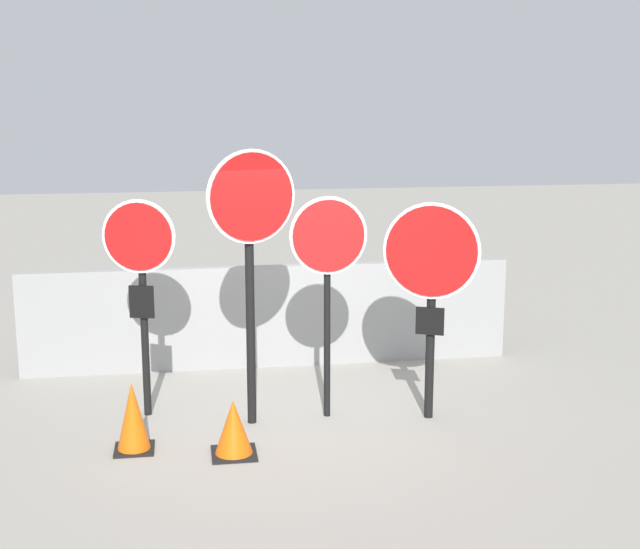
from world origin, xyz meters
TOP-DOWN VIEW (x-y plane):
  - ground_plane at (0.00, 0.00)m, footprint 40.00×40.00m
  - fence_back at (0.00, 1.61)m, footprint 5.73×0.12m
  - stop_sign_0 at (-1.39, 0.15)m, footprint 0.71×0.20m
  - stop_sign_1 at (-0.34, -0.23)m, footprint 0.85×0.31m
  - stop_sign_2 at (0.40, -0.17)m, footprint 0.76×0.12m
  - stop_sign_3 at (1.38, -0.36)m, footprint 0.87×0.40m
  - traffic_cone_0 at (-0.58, -0.95)m, footprint 0.41×0.41m
  - traffic_cone_1 at (-1.48, -0.71)m, footprint 0.36×0.36m

SIDE VIEW (x-z plane):
  - ground_plane at x=0.00m, z-range 0.00..0.00m
  - traffic_cone_0 at x=-0.58m, z-range 0.00..0.51m
  - traffic_cone_1 at x=-1.48m, z-range 0.00..0.65m
  - fence_back at x=0.00m, z-range 0.00..1.21m
  - stop_sign_3 at x=1.38m, z-range 0.40..2.58m
  - stop_sign_0 at x=-1.39m, z-range 0.45..2.65m
  - stop_sign_2 at x=0.40m, z-range 0.53..2.75m
  - stop_sign_1 at x=-0.34m, z-range 0.56..3.25m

